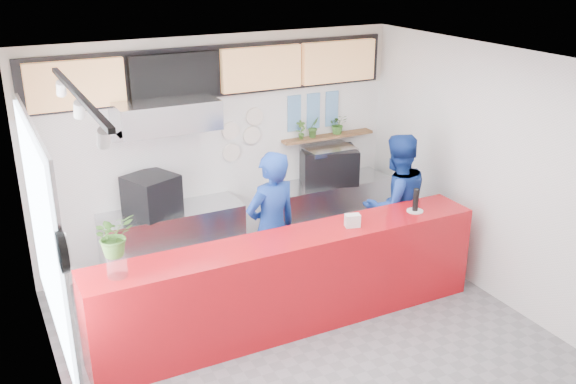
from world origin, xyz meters
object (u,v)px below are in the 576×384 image
object	(u,v)px
espresso_machine	(328,165)
service_counter	(292,282)
staff_right	(395,205)
panini_oven	(152,195)
staff_center	(272,229)
pepper_mill	(416,200)

from	to	relation	value
espresso_machine	service_counter	bearing A→B (deg)	-111.57
espresso_machine	staff_right	world-z (taller)	staff_right
panini_oven	staff_right	distance (m)	3.07
panini_oven	staff_right	bearing A→B (deg)	-47.15
espresso_machine	staff_center	world-z (taller)	staff_center
panini_oven	espresso_machine	bearing A→B (deg)	-23.45
service_counter	staff_center	xyz separation A→B (m)	(0.04, 0.60, 0.39)
staff_center	pepper_mill	world-z (taller)	staff_center
service_counter	espresso_machine	distance (m)	2.42
espresso_machine	staff_center	bearing A→B (deg)	-122.39
panini_oven	espresso_machine	size ratio (longest dim) A/B	0.72
panini_oven	staff_right	xyz separation A→B (m)	(2.80, -1.23, -0.21)
espresso_machine	pepper_mill	bearing A→B (deg)	-68.16
espresso_machine	pepper_mill	xyz separation A→B (m)	(0.11, -1.82, 0.10)
espresso_machine	staff_right	distance (m)	1.28
staff_center	staff_right	bearing A→B (deg)	169.01
espresso_machine	staff_right	bearing A→B (deg)	-59.35
service_counter	staff_right	world-z (taller)	staff_right
service_counter	espresso_machine	bearing A→B (deg)	50.19
staff_center	pepper_mill	bearing A→B (deg)	148.49
service_counter	pepper_mill	world-z (taller)	pepper_mill
service_counter	panini_oven	xyz separation A→B (m)	(-1.03, 1.80, 0.60)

